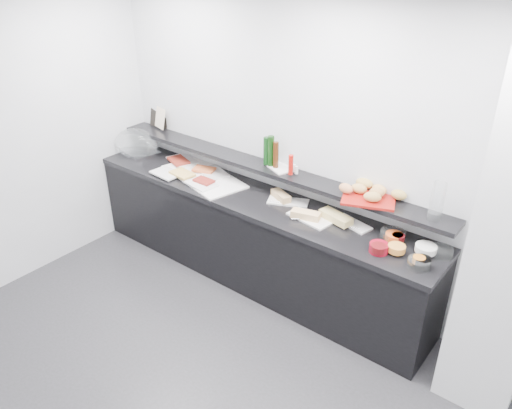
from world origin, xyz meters
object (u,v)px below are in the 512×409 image
Objects in this scene: bread_tray at (368,199)px; carafe at (437,202)px; cloche_base at (139,152)px; condiment_tray at (280,167)px; framed_print at (159,115)px; sandwich_plate_mid at (309,218)px.

bread_tray is 1.37× the size of carafe.
condiment_tray reaches higher than cloche_base.
carafe is at bearing -6.44° from framed_print.
framed_print is (0.07, 0.27, 0.36)m from cloche_base.
framed_print is at bearing 154.32° from bread_tray.
sandwich_plate_mid is 1.47× the size of framed_print.
cloche_base is 3.24m from carafe.
sandwich_plate_mid is at bearing 8.53° from cloche_base.
cloche_base is 1.17× the size of sandwich_plate_mid.
bread_tray is (0.43, 0.17, 0.25)m from sandwich_plate_mid.
cloche_base is 1.72× the size of framed_print.
sandwich_plate_mid is 1.05m from carafe.
carafe is (0.52, 0.02, 0.14)m from bread_tray.
bread_tray is (2.69, 0.10, 0.24)m from cloche_base.
condiment_tray is at bearing 177.94° from carafe.
sandwich_plate_mid is (2.26, -0.07, -0.01)m from cloche_base.
cloche_base is at bearing -109.11° from framed_print.
framed_print is 3.14m from carafe.
cloche_base reaches higher than sandwich_plate_mid.
framed_print is at bearing 85.00° from cloche_base.
condiment_tray is 0.93m from bread_tray.
bread_tray is at bearing -7.47° from framed_print.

